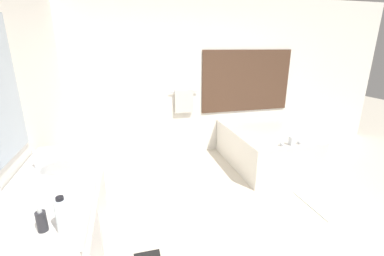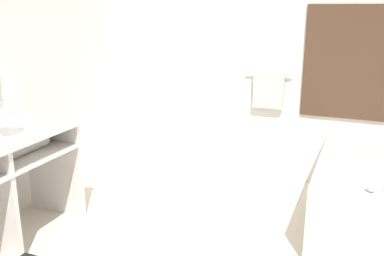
{
  "view_description": "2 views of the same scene",
  "coord_description": "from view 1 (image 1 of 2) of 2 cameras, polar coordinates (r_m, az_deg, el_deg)",
  "views": [
    {
      "loc": [
        -1.28,
        -2.13,
        1.89
      ],
      "look_at": [
        -0.49,
        0.87,
        0.9
      ],
      "focal_mm": 24.0,
      "sensor_mm": 36.0,
      "label": 1
    },
    {
      "loc": [
        0.64,
        -2.23,
        1.81
      ],
      "look_at": [
        -0.61,
        0.8,
        0.88
      ],
      "focal_mm": 40.0,
      "sensor_mm": 36.0,
      "label": 2
    }
  ],
  "objects": [
    {
      "name": "soap_dispenser",
      "position": [
        1.74,
        -30.43,
        -17.36
      ],
      "size": [
        0.06,
        0.06,
        0.15
      ],
      "color": "#28282D",
      "rests_on": "vanity_counter"
    },
    {
      "name": "water_bottle_1",
      "position": [
        1.65,
        -26.8,
        -16.93
      ],
      "size": [
        0.07,
        0.07,
        0.22
      ],
      "color": "white",
      "rests_on": "vanity_counter"
    },
    {
      "name": "wall_back_with_blinds",
      "position": [
        4.58,
        2.04,
        10.83
      ],
      "size": [
        7.4,
        0.13,
        2.7
      ],
      "color": "white",
      "rests_on": "ground_plane"
    },
    {
      "name": "bath_mat",
      "position": [
        3.76,
        27.29,
        -14.55
      ],
      "size": [
        0.45,
        0.65,
        0.02
      ],
      "color": "white",
      "rests_on": "ground_plane"
    },
    {
      "name": "ground_plane",
      "position": [
        3.12,
        13.74,
        -20.26
      ],
      "size": [
        16.0,
        16.0,
        0.0
      ],
      "primitive_type": "plane",
      "color": "beige",
      "rests_on": "ground"
    },
    {
      "name": "bathtub",
      "position": [
        4.43,
        15.68,
        -3.72
      ],
      "size": [
        1.1,
        1.56,
        0.71
      ],
      "color": "silver",
      "rests_on": "ground_plane"
    },
    {
      "name": "sink_faucet",
      "position": [
        2.52,
        -31.41,
        -6.08
      ],
      "size": [
        0.09,
        0.04,
        0.18
      ],
      "color": "silver",
      "rests_on": "vanity_counter"
    },
    {
      "name": "vanity_counter",
      "position": [
        2.43,
        -27.42,
        -15.0
      ],
      "size": [
        0.64,
        1.56,
        0.9
      ],
      "color": "white",
      "rests_on": "ground_plane"
    }
  ]
}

